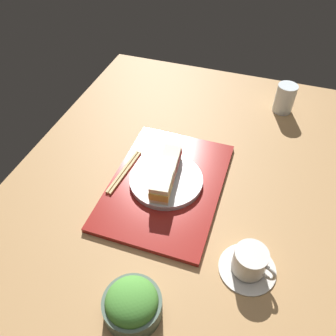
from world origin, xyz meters
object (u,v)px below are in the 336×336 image
object	(u,v)px
salad_bowl	(132,304)
coffee_cup	(250,263)
sandwich_near	(170,159)
sandwich_far	(162,186)
sandwich_middle	(166,172)
sandwich_plate	(166,180)
chopsticks_pair	(124,171)
drinking_glass	(285,98)

from	to	relation	value
salad_bowl	coffee_cup	distance (cm)	27.79
sandwich_near	coffee_cup	distance (cm)	36.54
coffee_cup	sandwich_far	bearing A→B (deg)	-117.13
sandwich_middle	coffee_cup	distance (cm)	32.59
sandwich_middle	salad_bowl	size ratio (longest dim) A/B	0.68
sandwich_plate	salad_bowl	world-z (taller)	salad_bowl
sandwich_plate	chopsticks_pair	xyz separation A→B (cm)	(0.28, -12.85, -0.45)
sandwich_plate	sandwich_near	distance (cm)	6.38
chopsticks_pair	coffee_cup	size ratio (longest dim) A/B	1.37
sandwich_near	drinking_glass	xyz separation A→B (cm)	(-42.24, 28.61, -0.13)
sandwich_middle	sandwich_far	xyz separation A→B (cm)	(5.58, 0.59, 0.37)
coffee_cup	drinking_glass	xyz separation A→B (cm)	(-66.66, 1.52, 2.05)
sandwich_middle	salad_bowl	xyz separation A→B (cm)	(36.32, 4.89, -1.73)
sandwich_near	chopsticks_pair	world-z (taller)	sandwich_near
sandwich_near	sandwich_middle	xyz separation A→B (cm)	(5.58, 0.59, 0.10)
sandwich_far	chopsticks_pair	world-z (taller)	sandwich_far
sandwich_middle	coffee_cup	bearing A→B (deg)	54.57
sandwich_far	salad_bowl	bearing A→B (deg)	7.95
sandwich_near	chopsticks_pair	xyz separation A→B (cm)	(5.85, -12.25, -3.48)
sandwich_near	chopsticks_pair	size ratio (longest dim) A/B	0.47
salad_bowl	chopsticks_pair	size ratio (longest dim) A/B	0.68
sandwich_near	salad_bowl	distance (cm)	42.29
salad_bowl	drinking_glass	xyz separation A→B (cm)	(-84.14, 23.12, 1.50)
sandwich_plate	drinking_glass	distance (cm)	55.49
drinking_glass	coffee_cup	bearing A→B (deg)	-1.30
sandwich_plate	coffee_cup	size ratio (longest dim) A/B	1.55
drinking_glass	sandwich_far	bearing A→B (deg)	-27.18
sandwich_near	coffee_cup	bearing A→B (deg)	47.96
sandwich_plate	sandwich_near	world-z (taller)	sandwich_near
coffee_cup	drinking_glass	bearing A→B (deg)	178.70
sandwich_plate	sandwich_middle	distance (cm)	3.14
salad_bowl	sandwich_far	bearing A→B (deg)	-172.05
sandwich_plate	sandwich_far	xyz separation A→B (cm)	(5.58, 0.59, 3.51)
sandwich_plate	sandwich_middle	world-z (taller)	sandwich_middle
sandwich_far	salad_bowl	size ratio (longest dim) A/B	0.71
salad_bowl	chopsticks_pair	distance (cm)	40.22
sandwich_plate	drinking_glass	xyz separation A→B (cm)	(-47.82, 28.01, 2.91)
sandwich_middle	salad_bowl	bearing A→B (deg)	7.67
salad_bowl	sandwich_plate	bearing A→B (deg)	-172.33
sandwich_near	sandwich_plate	bearing A→B (deg)	6.09
sandwich_near	sandwich_far	distance (cm)	11.23
sandwich_near	drinking_glass	size ratio (longest dim) A/B	0.84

